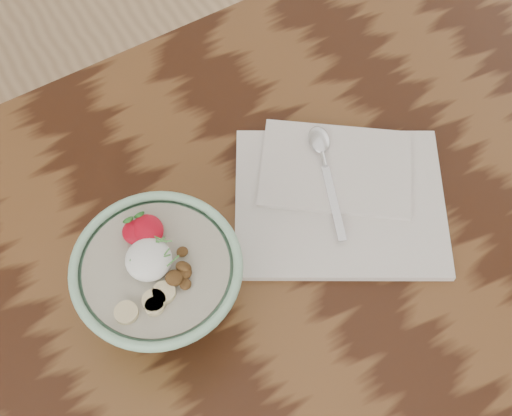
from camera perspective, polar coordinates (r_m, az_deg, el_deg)
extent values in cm
cube|color=#33190C|center=(91.25, -5.04, -10.10)|extent=(160.00, 90.00, 4.00)
cylinder|color=#4C2D19|center=(161.53, 12.85, 9.07)|extent=(7.00, 7.00, 71.00)
cylinder|color=#96CAA5|center=(90.41, -7.23, -7.36)|extent=(8.68, 8.68, 1.24)
torus|color=#96CAA5|center=(81.17, -8.01, -4.71)|extent=(19.73, 19.73, 1.14)
cylinder|color=beige|center=(81.73, -7.96, -4.89)|extent=(16.73, 16.73, 1.03)
ellipsoid|color=white|center=(80.66, -8.59, -4.10)|extent=(5.32, 5.32, 2.93)
ellipsoid|color=#B2081A|center=(82.68, -9.66, -1.94)|extent=(2.92, 3.22, 1.61)
cone|color=#286623|center=(83.05, -10.08, -1.14)|extent=(1.40, 1.03, 1.52)
ellipsoid|color=#B2081A|center=(82.38, -8.68, -1.73)|extent=(3.67, 4.04, 2.02)
cone|color=#286623|center=(82.90, -9.20, -0.76)|extent=(1.40, 1.03, 1.52)
cylinder|color=#D4C08B|center=(79.02, -8.13, -7.81)|extent=(2.10, 2.10, 0.70)
cylinder|color=#D4C08B|center=(79.27, -8.16, -7.37)|extent=(2.67, 2.67, 0.70)
cylinder|color=#D4C08B|center=(79.25, -10.34, -8.23)|extent=(2.63, 2.63, 0.70)
cylinder|color=#D4C08B|center=(79.50, -7.37, -6.71)|extent=(2.58, 2.58, 0.70)
ellipsoid|color=brown|center=(79.81, -6.78, -5.74)|extent=(1.79, 1.94, 0.97)
ellipsoid|color=brown|center=(79.69, -6.55, -5.59)|extent=(2.49, 2.47, 1.39)
ellipsoid|color=brown|center=(80.16, -5.82, -4.75)|extent=(2.22, 2.34, 1.34)
ellipsoid|color=brown|center=(80.00, -5.71, -5.17)|extent=(1.99, 2.01, 0.91)
ellipsoid|color=brown|center=(81.23, -5.92, -3.51)|extent=(1.59, 1.53, 0.70)
ellipsoid|color=brown|center=(80.00, -6.70, -5.57)|extent=(1.70, 1.62, 1.06)
ellipsoid|color=brown|center=(79.51, -5.66, -6.10)|extent=(1.90, 1.89, 0.74)
cylinder|color=#468A3A|center=(80.48, -7.63, -2.50)|extent=(1.01, 1.46, 0.24)
cylinder|color=#468A3A|center=(80.32, -7.32, -2.64)|extent=(1.56, 1.02, 0.24)
cylinder|color=#468A3A|center=(79.63, -7.25, -3.63)|extent=(1.37, 0.81, 0.23)
cylinder|color=#468A3A|center=(80.38, -7.75, -2.67)|extent=(1.68, 0.37, 0.24)
cylinder|color=#468A3A|center=(79.48, -7.48, -3.91)|extent=(1.83, 0.58, 0.24)
cylinder|color=#468A3A|center=(79.52, -8.64, -4.19)|extent=(1.12, 0.22, 0.22)
cylinder|color=#468A3A|center=(80.29, -7.99, -2.87)|extent=(0.88, 1.20, 0.23)
cylinder|color=#468A3A|center=(79.14, -6.67, -4.23)|extent=(1.81, 0.63, 0.24)
cylinder|color=#468A3A|center=(79.23, -8.47, -4.58)|extent=(1.24, 0.72, 0.22)
cylinder|color=#468A3A|center=(79.48, -8.01, -4.06)|extent=(0.47, 1.28, 0.22)
cylinder|color=#468A3A|center=(80.30, -8.95, -3.13)|extent=(1.14, 1.08, 0.23)
cylinder|color=#468A3A|center=(80.09, -9.82, -3.72)|extent=(1.32, 1.17, 0.24)
cube|color=silver|center=(96.62, 6.70, 0.49)|extent=(35.69, 33.78, 1.08)
cube|color=silver|center=(98.31, 6.41, 3.18)|extent=(24.83, 23.48, 0.65)
cube|color=silver|center=(94.87, 6.24, 0.40)|extent=(5.23, 11.01, 0.35)
cylinder|color=silver|center=(98.30, 5.39, 4.06)|extent=(1.75, 3.02, 0.69)
ellipsoid|color=silver|center=(99.72, 5.07, 5.46)|extent=(4.50, 5.36, 0.94)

